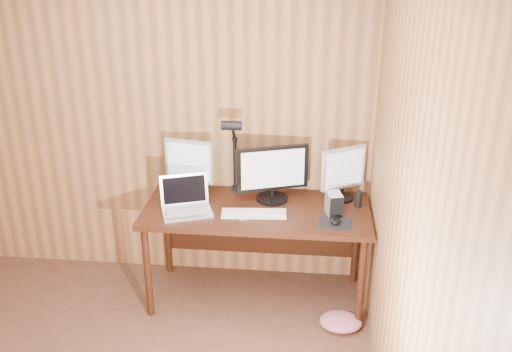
% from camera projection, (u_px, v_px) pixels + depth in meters
% --- Properties ---
extents(room_shell, '(4.00, 4.00, 4.00)m').
position_uv_depth(room_shell, '(3.00, 262.00, 2.43)').
color(room_shell, '#4E2D1E').
rests_on(room_shell, ground).
extents(desk, '(1.60, 0.70, 0.75)m').
position_uv_depth(desk, '(258.00, 219.00, 4.15)').
color(desk, black).
rests_on(desk, floor).
extents(monitor_center, '(0.51, 0.23, 0.41)m').
position_uv_depth(monitor_center, '(272.00, 173.00, 4.08)').
color(monitor_center, black).
rests_on(monitor_center, desk).
extents(monitor_left, '(0.37, 0.17, 0.42)m').
position_uv_depth(monitor_left, '(189.00, 165.00, 4.19)').
color(monitor_left, black).
rests_on(monitor_left, desk).
extents(monitor_right, '(0.31, 0.21, 0.40)m').
position_uv_depth(monitor_right, '(343.00, 172.00, 4.09)').
color(monitor_right, black).
rests_on(monitor_right, desk).
extents(laptop, '(0.40, 0.36, 0.24)m').
position_uv_depth(laptop, '(186.00, 202.00, 3.99)').
color(laptop, silver).
rests_on(laptop, desk).
extents(keyboard, '(0.46, 0.17, 0.02)m').
position_uv_depth(keyboard, '(254.00, 213.00, 3.94)').
color(keyboard, silver).
rests_on(keyboard, desk).
extents(mousepad, '(0.23, 0.20, 0.00)m').
position_uv_depth(mousepad, '(335.00, 223.00, 3.83)').
color(mousepad, black).
rests_on(mousepad, desk).
extents(mouse, '(0.07, 0.11, 0.04)m').
position_uv_depth(mouse, '(335.00, 220.00, 3.82)').
color(mouse, black).
rests_on(mouse, mousepad).
extents(hard_drive, '(0.12, 0.16, 0.15)m').
position_uv_depth(hard_drive, '(334.00, 204.00, 3.93)').
color(hard_drive, silver).
rests_on(hard_drive, desk).
extents(phone, '(0.07, 0.11, 0.01)m').
position_uv_depth(phone, '(243.00, 216.00, 3.91)').
color(phone, silver).
rests_on(phone, desk).
extents(speaker, '(0.05, 0.05, 0.12)m').
position_uv_depth(speaker, '(358.00, 199.00, 4.04)').
color(speaker, black).
rests_on(speaker, desk).
extents(desk_lamp, '(0.14, 0.21, 0.63)m').
position_uv_depth(desk_lamp, '(233.00, 145.00, 4.11)').
color(desk_lamp, black).
rests_on(desk_lamp, desk).
extents(fabric_pile, '(0.35, 0.31, 0.09)m').
position_uv_depth(fabric_pile, '(341.00, 322.00, 3.98)').
color(fabric_pile, '#B35665').
rests_on(fabric_pile, floor).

